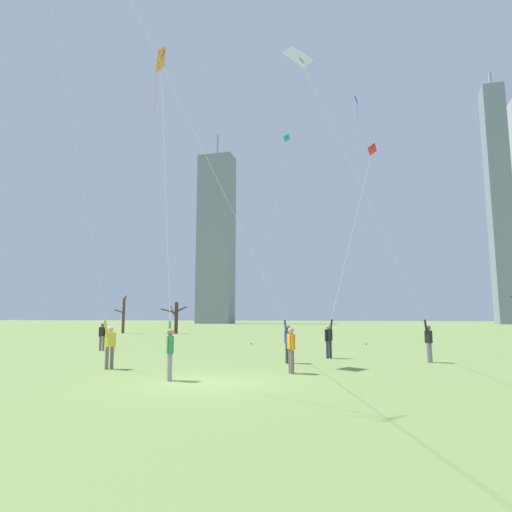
% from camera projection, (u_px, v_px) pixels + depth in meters
% --- Properties ---
extents(ground_plane, '(400.00, 400.00, 0.00)m').
position_uv_depth(ground_plane, '(205.00, 382.00, 13.51)').
color(ground_plane, '#7A934C').
extents(kite_flyer_far_back_purple, '(3.70, 15.31, 14.63)m').
position_uv_depth(kite_flyer_far_back_purple, '(258.00, 276.00, 16.88)').
color(kite_flyer_far_back_purple, '#33384C').
rests_on(kite_flyer_far_back_purple, ground).
extents(kite_flyer_foreground_left_red, '(2.90, 7.50, 13.39)m').
position_uv_depth(kite_flyer_foreground_left_red, '(335.00, 311.00, 22.25)').
color(kite_flyer_foreground_left_red, '#33384C').
rests_on(kite_flyer_foreground_left_red, ground).
extents(kite_flyer_midfield_left_pink, '(0.98, 6.30, 18.34)m').
position_uv_depth(kite_flyer_midfield_left_pink, '(100.00, 288.00, 16.65)').
color(kite_flyer_midfield_left_pink, '#726656').
rests_on(kite_flyer_midfield_left_pink, ground).
extents(kite_flyer_midfield_center_orange, '(3.60, 5.73, 15.06)m').
position_uv_depth(kite_flyer_midfield_center_orange, '(167.00, 250.00, 15.84)').
color(kite_flyer_midfield_center_orange, gray).
rests_on(kite_flyer_midfield_center_orange, ground).
extents(kite_flyer_foreground_right_white, '(4.84, 9.17, 10.38)m').
position_uv_depth(kite_flyer_foreground_right_white, '(417.00, 314.00, 18.68)').
color(kite_flyer_foreground_right_white, gray).
rests_on(kite_flyer_foreground_right_white, ground).
extents(bystander_strolling_midfield, '(0.51, 0.24, 1.62)m').
position_uv_depth(bystander_strolling_midfield, '(102.00, 335.00, 26.11)').
color(bystander_strolling_midfield, '#726656').
rests_on(bystander_strolling_midfield, ground).
extents(bystander_watching_nearby, '(0.33, 0.46, 1.62)m').
position_uv_depth(bystander_watching_nearby, '(291.00, 348.00, 15.72)').
color(bystander_watching_nearby, '#726656').
rests_on(bystander_watching_nearby, ground).
extents(distant_kite_drifting_right_teal, '(1.88, 6.72, 18.53)m').
position_uv_depth(distant_kite_drifting_right_teal, '(283.00, 160.00, 39.00)').
color(distant_kite_drifting_right_teal, teal).
rests_on(distant_kite_drifting_right_teal, ground).
extents(distant_kite_high_overhead_blue, '(0.25, 2.45, 18.12)m').
position_uv_depth(distant_kite_high_overhead_blue, '(358.00, 136.00, 32.04)').
color(distant_kite_high_overhead_blue, blue).
rests_on(distant_kite_high_overhead_blue, ground).
extents(bare_tree_center, '(2.87, 2.23, 3.69)m').
position_uv_depth(bare_tree_center, '(176.00, 317.00, 51.90)').
color(bare_tree_center, '#423326').
rests_on(bare_tree_center, ground).
extents(bare_tree_leftmost, '(1.63, 1.99, 4.62)m').
position_uv_depth(bare_tree_leftmost, '(123.00, 314.00, 53.54)').
color(bare_tree_leftmost, '#4C3828').
rests_on(bare_tree_leftmost, ground).
extents(skyline_mid_tower_left, '(5.59, 6.07, 71.92)m').
position_uv_depth(skyline_mid_tower_left, '(499.00, 201.00, 121.52)').
color(skyline_mid_tower_left, gray).
rests_on(skyline_mid_tower_left, ground).
extents(skyline_slender_spire, '(10.19, 6.32, 57.33)m').
position_uv_depth(skyline_slender_spire, '(216.00, 238.00, 130.58)').
color(skyline_slender_spire, gray).
rests_on(skyline_slender_spire, ground).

